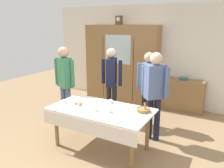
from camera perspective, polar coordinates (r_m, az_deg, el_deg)
name	(u,v)px	position (r m, az deg, el deg)	size (l,w,h in m)	color
ground_plane	(107,142)	(4.42, -1.31, -14.57)	(12.00, 12.00, 0.00)	#997A56
back_wall	(156,55)	(6.33, 10.98, 7.14)	(6.40, 0.10, 2.70)	silver
dining_table	(100,115)	(3.95, -3.11, -7.76)	(1.78, 0.95, 0.75)	olive
wall_cabinet	(121,64)	(6.44, 2.38, 5.12)	(2.13, 0.46, 2.16)	olive
mantel_clock	(119,20)	(6.39, 1.78, 15.87)	(0.18, 0.11, 0.24)	brown
bookshelf_low	(182,95)	(6.08, 17.42, -2.68)	(1.07, 0.35, 0.82)	olive
book_stack	(184,79)	(5.97, 17.74, 1.32)	(0.17, 0.22, 0.06)	#2D5184
tea_cup_mid_left	(110,111)	(3.76, -0.63, -6.88)	(0.13, 0.13, 0.06)	silver
tea_cup_front_edge	(95,110)	(3.83, -4.30, -6.49)	(0.13, 0.13, 0.06)	white
tea_cup_mid_right	(64,101)	(4.29, -11.98, -4.36)	(0.13, 0.13, 0.06)	white
tea_cup_back_edge	(111,102)	(4.19, -0.37, -4.49)	(0.13, 0.13, 0.06)	white
bread_basket	(143,110)	(3.83, 7.95, -6.46)	(0.24, 0.24, 0.16)	#9E7542
pastry_plate	(78,105)	(4.12, -8.56, -5.25)	(0.28, 0.28, 0.05)	white
spoon_front_edge	(84,113)	(3.76, -7.13, -7.33)	(0.12, 0.02, 0.01)	silver
spoon_mid_right	(122,106)	(4.05, 2.67, -5.58)	(0.12, 0.02, 0.01)	silver
spoon_far_left	(128,113)	(3.76, 3.97, -7.29)	(0.12, 0.02, 0.01)	silver
person_near_right_end	(65,78)	(4.97, -11.92, 1.55)	(0.52, 0.32, 1.72)	slate
person_behind_table_left	(112,77)	(5.04, -0.11, 1.71)	(0.52, 0.41, 1.68)	#232328
person_by_cabinet	(155,88)	(4.22, 10.81, -0.99)	(0.52, 0.40, 1.70)	#191E38
person_beside_shelf	(148,82)	(4.86, 9.17, 0.52)	(0.52, 0.40, 1.62)	#232328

